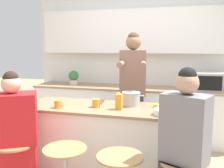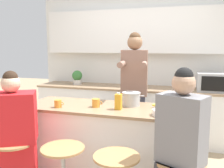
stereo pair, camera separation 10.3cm
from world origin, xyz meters
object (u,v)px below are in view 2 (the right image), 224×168
object	(u,v)px
kitchen_island	(110,144)
juice_carton	(118,102)
bar_stool_leftmost	(16,167)
person_cooking	(134,97)
person_seated_near	(180,162)
microwave	(216,82)
cooking_pot	(131,99)
potted_plant	(77,77)
fruit_bowl	(180,105)
coffee_cup_far	(96,103)
coffee_cup_near	(58,104)
banana_bunch	(158,106)
person_wrapped_blanket	(14,142)

from	to	relation	value
kitchen_island	juice_carton	size ratio (longest dim) A/B	10.83
kitchen_island	bar_stool_leftmost	size ratio (longest dim) A/B	3.11
person_cooking	person_seated_near	xyz separation A→B (m)	(0.65, -1.26, -0.24)
bar_stool_leftmost	microwave	bearing A→B (deg)	45.89
cooking_pot	potted_plant	world-z (taller)	potted_plant
fruit_bowl	person_seated_near	bearing A→B (deg)	-87.37
cooking_pot	coffee_cup_far	xyz separation A→B (m)	(-0.36, -0.18, -0.03)
cooking_pot	potted_plant	size ratio (longest dim) A/B	1.18
kitchen_island	potted_plant	xyz separation A→B (m)	(-1.09, 1.49, 0.56)
person_seated_near	microwave	xyz separation A→B (m)	(0.45, 2.09, 0.38)
cooking_pot	coffee_cup_near	bearing A→B (deg)	-156.94
banana_bunch	potted_plant	world-z (taller)	potted_plant
person_seated_near	banana_bunch	world-z (taller)	person_seated_near
fruit_bowl	coffee_cup_far	bearing A→B (deg)	-169.23
kitchen_island	bar_stool_leftmost	distance (m)	1.02
bar_stool_leftmost	cooking_pot	distance (m)	1.40
person_seated_near	microwave	distance (m)	2.17
cooking_pot	juice_carton	size ratio (longest dim) A/B	1.65
person_seated_near	microwave	bearing A→B (deg)	102.37
person_wrapped_blanket	banana_bunch	world-z (taller)	person_wrapped_blanket
person_cooking	cooking_pot	size ratio (longest dim) A/B	5.81
person_seated_near	kitchen_island	bearing A→B (deg)	165.32
microwave	potted_plant	world-z (taller)	microwave
kitchen_island	bar_stool_leftmost	bearing A→B (deg)	-140.92
bar_stool_leftmost	coffee_cup_far	world-z (taller)	coffee_cup_far
person_wrapped_blanket	bar_stool_leftmost	bearing A→B (deg)	-64.35
person_cooking	coffee_cup_far	size ratio (longest dim) A/B	14.64
bar_stool_leftmost	coffee_cup_far	xyz separation A→B (m)	(0.64, 0.59, 0.57)
fruit_bowl	potted_plant	xyz separation A→B (m)	(-1.85, 1.37, 0.08)
fruit_bowl	coffee_cup_near	world-z (taller)	coffee_cup_near
bar_stool_leftmost	person_cooking	world-z (taller)	person_cooking
fruit_bowl	person_cooking	bearing A→B (deg)	140.72
kitchen_island	bar_stool_leftmost	world-z (taller)	kitchen_island
bar_stool_leftmost	person_seated_near	distance (m)	1.61
kitchen_island	juice_carton	bearing A→B (deg)	-35.21
potted_plant	coffee_cup_near	bearing A→B (deg)	-72.16
person_cooking	potted_plant	distance (m)	1.51
person_cooking	person_seated_near	bearing A→B (deg)	-69.95
person_seated_near	cooking_pot	bearing A→B (deg)	151.29
kitchen_island	person_wrapped_blanket	distance (m)	1.04
person_seated_near	bar_stool_leftmost	bearing A→B (deg)	-155.54
coffee_cup_near	potted_plant	bearing A→B (deg)	107.84
cooking_pot	juice_carton	distance (m)	0.23
bar_stool_leftmost	person_wrapped_blanket	size ratio (longest dim) A/B	0.48
person_cooking	person_wrapped_blanket	xyz separation A→B (m)	(-0.94, -1.26, -0.26)
potted_plant	person_cooking	bearing A→B (deg)	-35.12
fruit_bowl	coffee_cup_near	size ratio (longest dim) A/B	1.55
juice_carton	coffee_cup_far	bearing A→B (deg)	173.74
person_cooking	cooking_pot	world-z (taller)	person_cooking
cooking_pot	microwave	size ratio (longest dim) A/B	0.55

